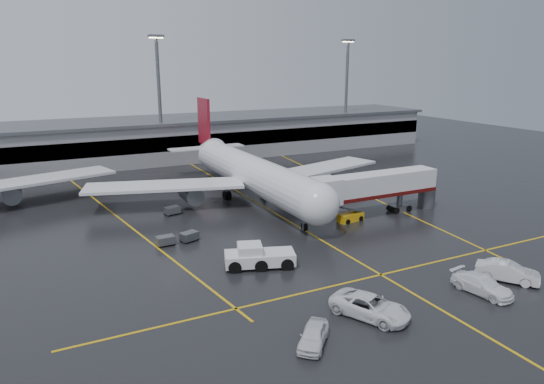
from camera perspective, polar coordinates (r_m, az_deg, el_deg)
name	(u,v)px	position (r m, az deg, el deg)	size (l,w,h in m)	color
ground	(278,215)	(68.01, 0.75, -2.68)	(220.00, 220.00, 0.00)	black
apron_line_centre	(278,215)	(68.01, 0.75, -2.67)	(0.25, 90.00, 0.02)	gold
apron_line_stop	(381,275)	(50.76, 12.42, -9.28)	(60.00, 0.25, 0.02)	gold
apron_line_left	(116,215)	(71.27, -17.55, -2.56)	(0.25, 70.00, 0.02)	gold
apron_line_right	(345,185)	(85.31, 8.41, 0.78)	(0.25, 70.00, 0.02)	gold
terminal	(178,138)	(110.83, -10.80, 6.17)	(122.00, 19.00, 8.60)	gray
light_mast_mid	(159,92)	(102.81, -12.86, 11.10)	(3.00, 1.20, 25.45)	#595B60
light_mast_right	(346,87)	(121.82, 8.56, 11.82)	(3.00, 1.20, 25.45)	#595B60
main_airliner	(249,172)	(75.38, -2.64, 2.35)	(48.80, 45.60, 14.10)	silver
jet_bridge	(377,187)	(68.40, 11.97, 0.51)	(19.90, 3.40, 6.05)	silver
pushback_tractor	(258,257)	(51.15, -1.65, -7.51)	(7.65, 5.02, 2.54)	silver
belt_loader	(351,217)	(66.22, 9.02, -2.85)	(3.77, 2.15, 2.26)	#E2A10F
service_van_a	(370,307)	(42.51, 11.23, -12.80)	(3.06, 6.64, 1.84)	white
service_van_b	(482,285)	(49.45, 23.03, -9.80)	(2.31, 5.68, 1.65)	white
service_van_c	(507,272)	(53.03, 25.46, -8.27)	(1.99, 5.72, 1.88)	silver
service_van_d	(313,335)	(38.31, 4.78, -16.11)	(1.80, 4.48, 1.53)	silver
baggage_cart_a	(189,236)	(58.98, -9.51, -5.03)	(2.32, 1.90, 1.12)	#595B60
baggage_cart_b	(165,240)	(58.19, -12.16, -5.44)	(2.04, 1.37, 1.12)	#595B60
baggage_cart_c	(172,210)	(69.50, -11.41, -2.06)	(2.21, 1.65, 1.12)	#595B60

